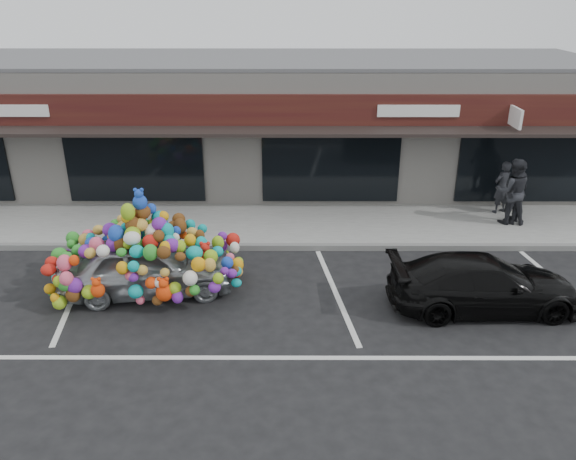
{
  "coord_description": "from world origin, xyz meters",
  "views": [
    {
      "loc": [
        1.73,
        -11.09,
        6.43
      ],
      "look_at": [
        1.7,
        1.4,
        1.05
      ],
      "focal_mm": 35.0,
      "sensor_mm": 36.0,
      "label": 1
    }
  ],
  "objects_px": {
    "black_sedan": "(483,284)",
    "pedestrian_c": "(518,192)",
    "pedestrian_b": "(512,191)",
    "toy_car": "(147,259)",
    "pedestrian_a": "(502,187)"
  },
  "relations": [
    {
      "from": "toy_car",
      "to": "black_sedan",
      "type": "xyz_separation_m",
      "value": [
        7.38,
        -0.7,
        -0.23
      ]
    },
    {
      "from": "toy_car",
      "to": "pedestrian_a",
      "type": "relative_size",
      "value": 2.74
    },
    {
      "from": "black_sedan",
      "to": "pedestrian_c",
      "type": "relative_size",
      "value": 2.16
    },
    {
      "from": "toy_car",
      "to": "black_sedan",
      "type": "bearing_deg",
      "value": -103.99
    },
    {
      "from": "toy_car",
      "to": "pedestrian_b",
      "type": "height_order",
      "value": "toy_car"
    },
    {
      "from": "toy_car",
      "to": "black_sedan",
      "type": "distance_m",
      "value": 7.42
    },
    {
      "from": "pedestrian_a",
      "to": "pedestrian_b",
      "type": "height_order",
      "value": "pedestrian_b"
    },
    {
      "from": "toy_car",
      "to": "pedestrian_b",
      "type": "bearing_deg",
      "value": -76.88
    },
    {
      "from": "pedestrian_b",
      "to": "pedestrian_c",
      "type": "distance_m",
      "value": 0.18
    },
    {
      "from": "pedestrian_b",
      "to": "pedestrian_c",
      "type": "bearing_deg",
      "value": -164.97
    },
    {
      "from": "toy_car",
      "to": "pedestrian_b",
      "type": "relative_size",
      "value": 2.28
    },
    {
      "from": "pedestrian_b",
      "to": "pedestrian_a",
      "type": "bearing_deg",
      "value": -86.55
    },
    {
      "from": "toy_car",
      "to": "pedestrian_c",
      "type": "height_order",
      "value": "toy_car"
    },
    {
      "from": "toy_car",
      "to": "black_sedan",
      "type": "height_order",
      "value": "toy_car"
    },
    {
      "from": "black_sedan",
      "to": "pedestrian_b",
      "type": "height_order",
      "value": "pedestrian_b"
    }
  ]
}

